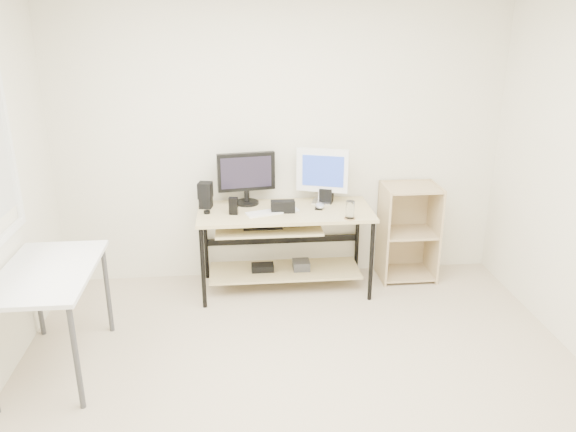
% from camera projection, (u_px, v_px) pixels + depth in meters
% --- Properties ---
extents(room, '(4.01, 4.01, 2.62)m').
position_uv_depth(room, '(287.00, 209.00, 3.12)').
color(room, '#C3B296').
rests_on(room, ground).
extents(desk, '(1.50, 0.65, 0.75)m').
position_uv_depth(desk, '(282.00, 233.00, 4.91)').
color(desk, '#CDBB82').
rests_on(desk, ground).
extents(side_table, '(0.60, 1.00, 0.75)m').
position_uv_depth(side_table, '(48.00, 281.00, 3.73)').
color(side_table, white).
rests_on(side_table, ground).
extents(shelf_unit, '(0.50, 0.40, 0.90)m').
position_uv_depth(shelf_unit, '(407.00, 231.00, 5.20)').
color(shelf_unit, tan).
rests_on(shelf_unit, ground).
extents(black_monitor, '(0.51, 0.21, 0.46)m').
position_uv_depth(black_monitor, '(246.00, 175.00, 4.91)').
color(black_monitor, black).
rests_on(black_monitor, desk).
extents(white_imac, '(0.45, 0.19, 0.49)m').
position_uv_depth(white_imac, '(322.00, 172.00, 4.93)').
color(white_imac, silver).
rests_on(white_imac, desk).
extents(keyboard, '(0.47, 0.26, 0.02)m').
position_uv_depth(keyboard, '(273.00, 212.00, 4.77)').
color(keyboard, white).
rests_on(keyboard, desk).
extents(mouse, '(0.08, 0.13, 0.04)m').
position_uv_depth(mouse, '(320.00, 206.00, 4.88)').
color(mouse, '#B7B7BC').
rests_on(mouse, desk).
extents(center_speaker, '(0.20, 0.09, 0.10)m').
position_uv_depth(center_speaker, '(283.00, 206.00, 4.77)').
color(center_speaker, black).
rests_on(center_speaker, desk).
extents(speaker_left, '(0.13, 0.13, 0.23)m').
position_uv_depth(speaker_left, '(205.00, 195.00, 4.86)').
color(speaker_left, black).
rests_on(speaker_left, desk).
extents(speaker_right, '(0.14, 0.14, 0.13)m').
position_uv_depth(speaker_right, '(326.00, 195.00, 5.02)').
color(speaker_right, black).
rests_on(speaker_right, desk).
extents(audio_controller, '(0.08, 0.06, 0.15)m').
position_uv_depth(audio_controller, '(233.00, 206.00, 4.71)').
color(audio_controller, black).
rests_on(audio_controller, desk).
extents(volume_puck, '(0.06, 0.06, 0.02)m').
position_uv_depth(volume_puck, '(207.00, 212.00, 4.75)').
color(volume_puck, black).
rests_on(volume_puck, desk).
extents(smartphone, '(0.09, 0.13, 0.01)m').
position_uv_depth(smartphone, '(319.00, 207.00, 4.89)').
color(smartphone, black).
rests_on(smartphone, desk).
extents(coaster, '(0.10, 0.10, 0.01)m').
position_uv_depth(coaster, '(350.00, 218.00, 4.63)').
color(coaster, olive).
rests_on(coaster, desk).
extents(drinking_glass, '(0.08, 0.08, 0.15)m').
position_uv_depth(drinking_glass, '(350.00, 210.00, 4.61)').
color(drinking_glass, white).
rests_on(drinking_glass, coaster).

